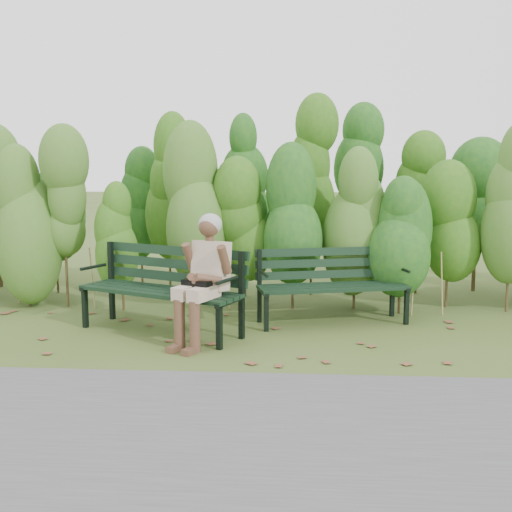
{
  "coord_description": "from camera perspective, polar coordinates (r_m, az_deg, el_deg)",
  "views": [
    {
      "loc": [
        0.38,
        -5.4,
        1.57
      ],
      "look_at": [
        0.0,
        0.35,
        0.75
      ],
      "focal_mm": 42.0,
      "sensor_mm": 36.0,
      "label": 1
    }
  ],
  "objects": [
    {
      "name": "ground",
      "position": [
        5.64,
        -0.24,
        -8.07
      ],
      "size": [
        80.0,
        80.0,
        0.0
      ],
      "primitive_type": "plane",
      "color": "#3E531C"
    },
    {
      "name": "footpath",
      "position": [
        3.59,
        -2.8,
        -17.79
      ],
      "size": [
        60.0,
        2.5,
        0.01
      ],
      "primitive_type": "cube",
      "color": "#474749",
      "rests_on": "ground"
    },
    {
      "name": "leaf_litter",
      "position": [
        5.61,
        2.83,
        -8.14
      ],
      "size": [
        6.0,
        2.08,
        0.01
      ],
      "color": "brown",
      "rests_on": "ground"
    },
    {
      "name": "seated_woman",
      "position": [
        5.45,
        -5.0,
        -1.41
      ],
      "size": [
        0.56,
        0.73,
        1.19
      ],
      "color": "tan",
      "rests_on": "ground"
    },
    {
      "name": "bench_left",
      "position": [
        5.94,
        -8.62,
        -2.47
      ],
      "size": [
        1.74,
        1.19,
        0.83
      ],
      "color": "black",
      "rests_on": "ground"
    },
    {
      "name": "hedge_band",
      "position": [
        7.28,
        0.78,
        5.63
      ],
      "size": [
        11.04,
        1.67,
        2.42
      ],
      "color": "#47381E",
      "rests_on": "ground"
    },
    {
      "name": "bench_right",
      "position": [
        6.29,
        7.11,
        -2.19
      ],
      "size": [
        1.62,
        0.86,
        0.77
      ],
      "color": "black",
      "rests_on": "ground"
    }
  ]
}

